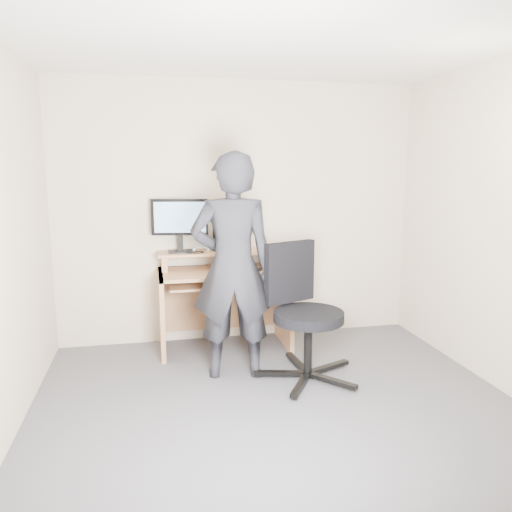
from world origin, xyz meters
name	(u,v)px	position (x,y,z in m)	size (l,w,h in m)	color
ground	(285,420)	(0.00, 0.00, 0.00)	(3.50, 3.50, 0.00)	#5B5B61
back_wall	(239,213)	(0.00, 1.75, 1.25)	(3.50, 0.02, 2.50)	beige
ceiling	(289,30)	(0.00, 0.00, 2.50)	(3.50, 3.50, 0.02)	white
desk	(223,290)	(-0.20, 1.53, 0.55)	(1.20, 0.60, 0.91)	tan
monitor	(180,221)	(-0.59, 1.60, 1.21)	(0.52, 0.15, 0.50)	black
external_drive	(217,240)	(-0.24, 1.65, 1.01)	(0.07, 0.13, 0.20)	black
travel_mug	(233,242)	(-0.09, 1.58, 1.00)	(0.08, 0.08, 0.17)	#B1B1B6
smartphone	(262,249)	(0.19, 1.56, 0.92)	(0.07, 0.13, 0.01)	black
charger	(189,251)	(-0.51, 1.53, 0.93)	(0.04, 0.04, 0.04)	black
headphones	(201,250)	(-0.39, 1.64, 0.92)	(0.16, 0.16, 0.02)	silver
keyboard	(233,281)	(-0.14, 1.36, 0.67)	(0.46, 0.18, 0.03)	black
mouse	(258,269)	(0.10, 1.35, 0.77)	(0.10, 0.06, 0.04)	black
office_chair	(302,307)	(0.32, 0.69, 0.58)	(0.85, 0.83, 1.07)	black
person	(233,267)	(-0.22, 0.82, 0.91)	(0.66, 0.44, 1.82)	black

